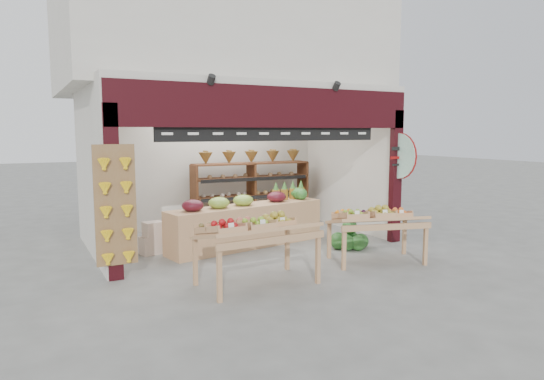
{
  "coord_description": "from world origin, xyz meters",
  "views": [
    {
      "loc": [
        -3.99,
        -8.47,
        2.24
      ],
      "look_at": [
        0.38,
        -0.2,
        1.1
      ],
      "focal_mm": 32.0,
      "sensor_mm": 36.0,
      "label": 1
    }
  ],
  "objects": [
    {
      "name": "watermelon_pile",
      "position": [
        1.57,
        -1.12,
        0.18
      ],
      "size": [
        0.71,
        0.71,
        0.56
      ],
      "color": "#1F531B",
      "rests_on": "ground"
    },
    {
      "name": "ground",
      "position": [
        0.0,
        0.0,
        0.0
      ],
      "size": [
        60.0,
        60.0,
        0.0
      ],
      "primitive_type": "plane",
      "color": "slate",
      "rests_on": "ground"
    },
    {
      "name": "display_table_right",
      "position": [
        1.36,
        -2.06,
        0.77
      ],
      "size": [
        1.74,
        1.27,
        1.0
      ],
      "color": "tan",
      "rests_on": "ground"
    },
    {
      "name": "cardboard_stack",
      "position": [
        -1.65,
        0.31,
        0.22
      ],
      "size": [
        0.97,
        0.72,
        0.6
      ],
      "color": "silver",
      "rests_on": "ground"
    },
    {
      "name": "banana_board",
      "position": [
        -2.73,
        -1.17,
        1.12
      ],
      "size": [
        0.6,
        0.15,
        1.8
      ],
      "color": "olive",
      "rests_on": "ground"
    },
    {
      "name": "back_shelving",
      "position": [
        0.85,
        1.71,
        1.11
      ],
      "size": [
        2.86,
        0.47,
        1.78
      ],
      "color": "brown",
      "rests_on": "ground"
    },
    {
      "name": "gift_sign",
      "position": [
        2.75,
        -1.15,
        1.75
      ],
      "size": [
        0.04,
        0.93,
        0.92
      ],
      "color": "#BFF0D6",
      "rests_on": "ground"
    },
    {
      "name": "mid_counter",
      "position": [
        -0.09,
        -0.06,
        0.45
      ],
      "size": [
        3.34,
        1.2,
        1.04
      ],
      "color": "tan",
      "rests_on": "ground"
    },
    {
      "name": "shop_structure",
      "position": [
        0.0,
        1.61,
        3.92
      ],
      "size": [
        6.36,
        5.12,
        5.4
      ],
      "color": "beige",
      "rests_on": "ground"
    },
    {
      "name": "display_table_left",
      "position": [
        -1.07,
        -2.24,
        0.84
      ],
      "size": [
        1.75,
        1.03,
        1.08
      ],
      "color": "tan",
      "rests_on": "ground"
    },
    {
      "name": "refrigerator",
      "position": [
        -2.4,
        1.54,
        0.95
      ],
      "size": [
        0.91,
        0.91,
        1.91
      ],
      "primitive_type": "cube",
      "rotation": [
        0.0,
        0.0,
        0.26
      ],
      "color": "silver",
      "rests_on": "ground"
    }
  ]
}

